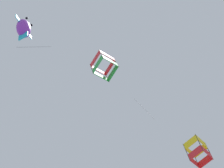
{
  "coord_description": "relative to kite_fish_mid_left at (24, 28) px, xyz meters",
  "views": [
    {
      "loc": [
        -5.85,
        12.58,
        15.14
      ],
      "look_at": [
        -1.15,
        0.58,
        33.23
      ],
      "focal_mm": 60.9,
      "sensor_mm": 36.0,
      "label": 1
    }
  ],
  "objects": [
    {
      "name": "kite_fish_mid_left",
      "position": [
        0.0,
        0.0,
        0.0
      ],
      "size": [
        1.88,
        2.1,
        5.5
      ],
      "rotation": [
        0.2,
        0.0,
        1.48
      ],
      "color": "purple"
    },
    {
      "name": "kite_box_low_drifter",
      "position": [
        -6.56,
        -10.52,
        -1.82
      ],
      "size": [
        2.3,
        2.1,
        5.04
      ],
      "rotation": [
        0.15,
        0.0,
        1.17
      ],
      "color": "yellow"
    },
    {
      "name": "kite_box_upper_right",
      "position": [
        -2.75,
        -4.61,
        1.44
      ],
      "size": [
        3.87,
        3.55,
        8.36
      ],
      "rotation": [
        0.3,
        0.0,
        0.96
      ],
      "color": "red"
    }
  ]
}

